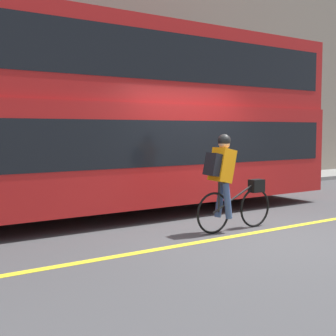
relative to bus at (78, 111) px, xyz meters
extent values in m
plane|color=#424244|center=(1.66, -2.65, -2.03)|extent=(80.00, 80.00, 0.00)
cube|color=yellow|center=(1.66, -2.78, -2.03)|extent=(50.00, 0.14, 0.01)
cube|color=gray|center=(1.66, 2.54, -1.97)|extent=(60.00, 1.82, 0.12)
cube|color=gray|center=(1.66, 3.60, 1.86)|extent=(60.00, 0.30, 7.78)
cylinder|color=black|center=(3.41, 0.00, -1.57)|extent=(0.94, 0.30, 0.94)
cube|color=#B21919|center=(0.00, 0.00, -0.82)|extent=(10.99, 2.51, 1.86)
cube|color=black|center=(0.00, 0.00, -0.60)|extent=(10.55, 2.53, 0.82)
cube|color=#B21919|center=(0.00, 0.00, 0.87)|extent=(10.99, 2.41, 1.53)
cube|color=black|center=(0.00, 0.00, 0.95)|extent=(10.55, 2.43, 0.85)
torus|color=black|center=(2.19, -2.44, -1.70)|extent=(0.68, 0.04, 0.68)
torus|color=black|center=(1.26, -2.44, -1.70)|extent=(0.68, 0.04, 0.68)
cylinder|color=black|center=(1.72, -2.44, -1.48)|extent=(0.94, 0.03, 0.46)
cylinder|color=black|center=(1.37, -2.44, -1.45)|extent=(0.03, 0.03, 0.50)
cube|color=black|center=(2.22, -2.44, -1.32)|extent=(0.26, 0.16, 0.22)
cube|color=orange|center=(1.43, -2.44, -0.93)|extent=(0.37, 0.32, 0.58)
cube|color=black|center=(1.23, -2.44, -0.91)|extent=(0.21, 0.26, 0.38)
cylinder|color=#384C7A|center=(1.47, -2.35, -1.50)|extent=(0.21, 0.11, 0.61)
cylinder|color=#384C7A|center=(1.47, -2.53, -1.50)|extent=(0.19, 0.11, 0.61)
sphere|color=tan|center=(1.47, -2.44, -0.57)|extent=(0.19, 0.19, 0.19)
sphere|color=black|center=(1.47, -2.44, -0.53)|extent=(0.21, 0.21, 0.21)
cylinder|color=#59595B|center=(7.16, 2.45, -0.52)|extent=(0.07, 0.07, 2.79)
cube|color=#1959B2|center=(7.16, 2.40, 0.64)|extent=(0.36, 0.02, 0.36)
camera|label=1|loc=(-3.55, -8.19, -0.36)|focal=50.00mm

